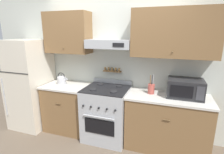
{
  "coord_description": "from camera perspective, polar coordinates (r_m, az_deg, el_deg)",
  "views": [
    {
      "loc": [
        1.0,
        -2.39,
        1.88
      ],
      "look_at": [
        0.11,
        0.26,
        1.15
      ],
      "focal_mm": 28.0,
      "sensor_mm": 36.0,
      "label": 1
    }
  ],
  "objects": [
    {
      "name": "microwave",
      "position": [
        2.9,
        22.78,
        -3.38
      ],
      "size": [
        0.52,
        0.39,
        0.28
      ],
      "color": "#232326",
      "rests_on": "counter_right"
    },
    {
      "name": "wall_back",
      "position": [
        3.14,
        1.67,
        7.07
      ],
      "size": [
        5.2,
        0.46,
        2.55
      ],
      "color": "silver",
      "rests_on": "ground_plane"
    },
    {
      "name": "stove_range",
      "position": [
        3.17,
        -1.78,
        -11.69
      ],
      "size": [
        0.75,
        0.71,
        1.01
      ],
      "color": "#ADAFB5",
      "rests_on": "ground_plane"
    },
    {
      "name": "refrigerator",
      "position": [
        3.84,
        -25.12,
        -2.08
      ],
      "size": [
        0.69,
        0.76,
        1.74
      ],
      "color": "beige",
      "rests_on": "ground_plane"
    },
    {
      "name": "ground_plane",
      "position": [
        3.2,
        -3.54,
        -21.37
      ],
      "size": [
        16.0,
        16.0,
        0.0
      ],
      "primitive_type": "plane",
      "color": "brown"
    },
    {
      "name": "tea_kettle",
      "position": [
        3.49,
        -16.12,
        -0.76
      ],
      "size": [
        0.22,
        0.17,
        0.22
      ],
      "color": "#B7B7BC",
      "rests_on": "counter_left"
    },
    {
      "name": "utensil_crock",
      "position": [
        2.9,
        12.68,
        -3.66
      ],
      "size": [
        0.11,
        0.11,
        0.31
      ],
      "color": "#B24C42",
      "rests_on": "counter_right"
    },
    {
      "name": "counter_right",
      "position": [
        3.06,
        17.33,
        -13.9
      ],
      "size": [
        1.29,
        0.63,
        0.9
      ],
      "color": "brown",
      "rests_on": "ground_plane"
    },
    {
      "name": "counter_left",
      "position": [
        3.56,
        -13.98,
        -9.51
      ],
      "size": [
        0.86,
        0.63,
        0.9
      ],
      "color": "brown",
      "rests_on": "ground_plane"
    }
  ]
}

